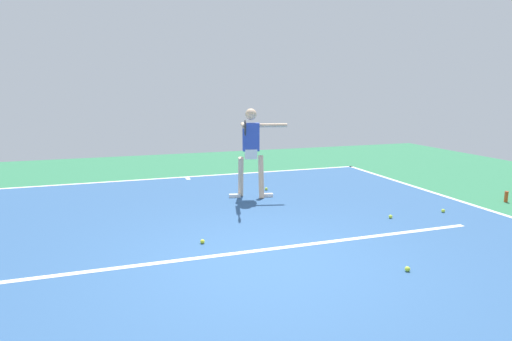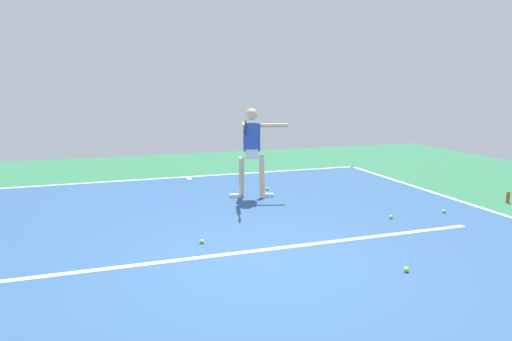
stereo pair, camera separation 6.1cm
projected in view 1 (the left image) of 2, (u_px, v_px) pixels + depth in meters
The scene contains 12 objects.
ground_plane at pixel (264, 263), 5.62m from camera, with size 20.39×20.39×0.00m, color #2D754C.
court_surface at pixel (264, 263), 5.62m from camera, with size 9.80×12.05×0.00m, color #2D5484.
court_line_baseline_near at pixel (186, 177), 11.18m from camera, with size 9.80×0.10×0.01m, color white.
court_line_service at pixel (253, 251), 6.04m from camera, with size 7.35×0.10×0.01m, color white.
court_line_centre_mark at pixel (188, 178), 11.00m from camera, with size 0.10×0.30×0.01m, color white.
tennis_player at pixel (251, 146), 8.86m from camera, with size 1.19×1.25×1.87m.
tennis_ball_near_player at pixel (443, 211), 7.94m from camera, with size 0.07×0.07×0.07m, color #C6E53D.
tennis_ball_by_sideline at pixel (407, 269), 5.36m from camera, with size 0.07×0.07×0.07m, color #C6E53D.
tennis_ball_far_corner at pixel (266, 189), 9.70m from camera, with size 0.07×0.07×0.07m, color #C6E53D.
tennis_ball_centre_court at pixel (391, 217), 7.58m from camera, with size 0.07×0.07×0.07m, color #C6E53D.
tennis_ball_by_baseline at pixel (202, 242), 6.33m from camera, with size 0.07×0.07×0.07m, color yellow.
water_bottle at pixel (506, 197), 8.68m from camera, with size 0.07×0.07×0.22m, color #D84C1E.
Camera 1 is at (1.80, 4.99, 2.22)m, focal length 30.31 mm.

